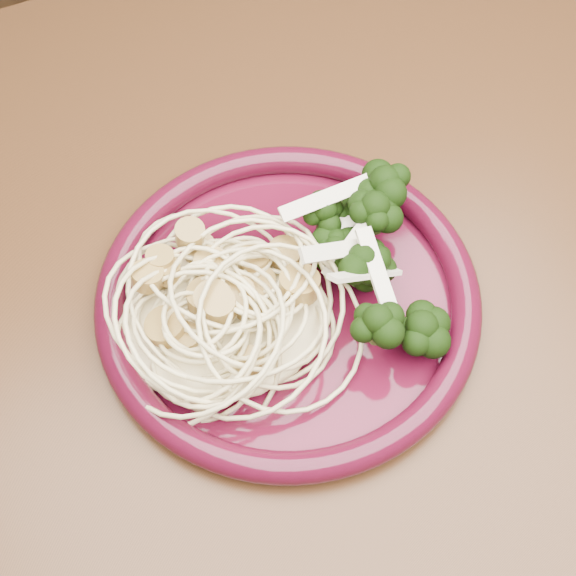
# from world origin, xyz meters

# --- Properties ---
(dining_table) EXTENTS (1.20, 0.80, 0.75)m
(dining_table) POSITION_xyz_m (0.00, 0.00, 0.65)
(dining_table) COLOR #472814
(dining_table) RESTS_ON ground
(dinner_plate) EXTENTS (0.25, 0.25, 0.02)m
(dinner_plate) POSITION_xyz_m (-0.01, 0.05, 0.76)
(dinner_plate) COLOR #44091C
(dinner_plate) RESTS_ON dining_table
(spaghetti_pile) EXTENTS (0.13, 0.12, 0.03)m
(spaghetti_pile) POSITION_xyz_m (-0.05, 0.06, 0.77)
(spaghetti_pile) COLOR beige
(spaghetti_pile) RESTS_ON dinner_plate
(scallop_cluster) EXTENTS (0.12, 0.12, 0.04)m
(scallop_cluster) POSITION_xyz_m (-0.05, 0.06, 0.80)
(scallop_cluster) COLOR #AD8B43
(scallop_cluster) RESTS_ON spaghetti_pile
(broccoli_pile) EXTENTS (0.08, 0.13, 0.04)m
(broccoli_pile) POSITION_xyz_m (0.04, 0.05, 0.78)
(broccoli_pile) COLOR black
(broccoli_pile) RESTS_ON dinner_plate
(onion_garnish) EXTENTS (0.06, 0.08, 0.05)m
(onion_garnish) POSITION_xyz_m (0.04, 0.05, 0.80)
(onion_garnish) COLOR #F0E5C8
(onion_garnish) RESTS_ON broccoli_pile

